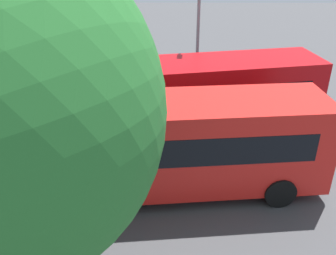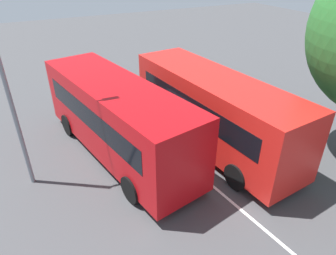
% 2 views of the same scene
% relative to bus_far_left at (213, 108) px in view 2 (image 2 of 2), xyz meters
% --- Properties ---
extents(ground_plane, '(71.00, 71.00, 0.00)m').
position_rel_bus_far_left_xyz_m(ground_plane, '(0.45, 1.99, -1.84)').
color(ground_plane, '#424244').
extents(bus_far_left, '(9.49, 3.42, 3.34)m').
position_rel_bus_far_left_xyz_m(bus_far_left, '(0.00, 0.00, 0.00)').
color(bus_far_left, red).
rests_on(bus_far_left, ground).
extents(bus_center_left, '(9.59, 4.23, 3.34)m').
position_rel_bus_far_left_xyz_m(bus_center_left, '(1.18, 4.08, 0.00)').
color(bus_center_left, '#B70C11').
rests_on(bus_center_left, ground).
extents(pedestrian, '(0.36, 0.36, 1.65)m').
position_rel_bus_far_left_xyz_m(pedestrian, '(7.63, 0.27, -0.87)').
color(pedestrian, '#232833').
rests_on(pedestrian, ground).
extents(street_lamp, '(0.31, 2.30, 6.91)m').
position_rel_bus_far_left_xyz_m(street_lamp, '(0.77, 7.61, 2.17)').
color(street_lamp, gray).
rests_on(street_lamp, ground).
extents(lane_stripe_outer_left, '(14.59, 1.93, 0.01)m').
position_rel_bus_far_left_xyz_m(lane_stripe_outer_left, '(0.45, 1.99, -1.84)').
color(lane_stripe_outer_left, silver).
rests_on(lane_stripe_outer_left, ground).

